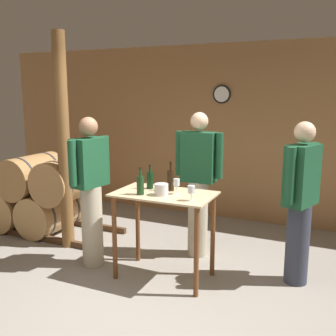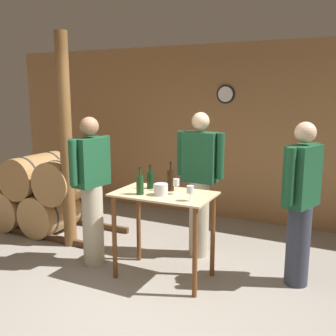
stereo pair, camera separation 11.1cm
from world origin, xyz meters
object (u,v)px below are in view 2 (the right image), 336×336
object	(u,v)px
wine_glass_near_center	(190,190)
person_visitor_bearded	(301,201)
person_visitor_with_scarf	(200,182)
wooden_post	(66,143)
wine_bottle_far_left	(150,180)
person_host	(92,189)
wine_glass_near_left	(176,183)
wine_bottle_center	(171,180)
wine_bottle_left	(140,184)
ice_bucket	(161,189)

from	to	relation	value
wine_glass_near_center	person_visitor_bearded	size ratio (longest dim) A/B	0.09
person_visitor_with_scarf	wooden_post	bearing A→B (deg)	-165.10
wine_bottle_far_left	person_host	distance (m)	0.69
wooden_post	wine_glass_near_left	bearing A→B (deg)	-8.85
wine_bottle_center	person_host	xyz separation A→B (m)	(-0.90, -0.19, -0.15)
wine_bottle_far_left	person_visitor_bearded	size ratio (longest dim) A/B	0.16
wine_bottle_far_left	wine_bottle_left	world-z (taller)	wine_bottle_left
wine_bottle_center	person_visitor_with_scarf	bearing A→B (deg)	80.15
wine_glass_near_center	person_visitor_bearded	world-z (taller)	person_visitor_bearded
wine_bottle_far_left	person_visitor_with_scarf	distance (m)	0.70
wine_bottle_center	wine_glass_near_center	bearing A→B (deg)	-39.04
ice_bucket	person_host	bearing A→B (deg)	179.02
wine_bottle_center	person_visitor_with_scarf	distance (m)	0.61
wine_bottle_center	person_host	size ratio (longest dim) A/B	0.18
person_visitor_with_scarf	person_visitor_bearded	distance (m)	1.22
wine_glass_near_center	person_host	size ratio (longest dim) A/B	0.09
wooden_post	person_visitor_with_scarf	size ratio (longest dim) A/B	1.54
wine_glass_near_center	ice_bucket	bearing A→B (deg)	168.75
wine_glass_near_left	wine_glass_near_center	bearing A→B (deg)	-37.04
wine_bottle_far_left	wooden_post	bearing A→B (deg)	172.88
wine_glass_near_left	ice_bucket	bearing A→B (deg)	-140.69
wooden_post	person_host	xyz separation A→B (m)	(0.63, -0.34, -0.44)
wine_glass_near_center	person_host	xyz separation A→B (m)	(-1.24, 0.09, -0.14)
wooden_post	ice_bucket	world-z (taller)	wooden_post
wine_bottle_center	person_visitor_bearded	world-z (taller)	person_visitor_bearded
wine_glass_near_center	person_visitor_with_scarf	distance (m)	0.90
wine_glass_near_center	wine_bottle_far_left	bearing A→B (deg)	155.43
wine_bottle_far_left	person_visitor_with_scarf	world-z (taller)	person_visitor_with_scarf
wooden_post	person_visitor_bearded	world-z (taller)	wooden_post
wine_bottle_left	person_visitor_with_scarf	world-z (taller)	person_visitor_with_scarf
person_visitor_bearded	wooden_post	bearing A→B (deg)	-176.11
wine_bottle_far_left	person_visitor_bearded	distance (m)	1.58
wine_bottle_far_left	person_visitor_with_scarf	bearing A→B (deg)	59.90
wine_bottle_left	ice_bucket	distance (m)	0.22
wine_bottle_left	person_visitor_with_scarf	distance (m)	0.93
wine_bottle_far_left	wine_glass_near_left	size ratio (longest dim) A/B	1.64
wooden_post	wine_bottle_left	xyz separation A→B (m)	(1.31, -0.43, -0.30)
wine_glass_near_center	person_visitor_bearded	bearing A→B (deg)	33.13
ice_bucket	wine_bottle_left	bearing A→B (deg)	-161.27
wine_bottle_left	wine_bottle_far_left	bearing A→B (deg)	95.60
wine_bottle_far_left	ice_bucket	size ratio (longest dim) A/B	1.88
wine_bottle_center	person_visitor_bearded	bearing A→B (deg)	14.86
wine_glass_near_left	wine_glass_near_center	distance (m)	0.29
wooden_post	wine_bottle_center	distance (m)	1.57
wine_bottle_left	wine_glass_near_left	bearing A→B (deg)	27.48
wine_bottle_far_left	wine_glass_near_center	size ratio (longest dim) A/B	1.76
wine_glass_near_center	wooden_post	bearing A→B (deg)	167.11
wine_bottle_center	ice_bucket	world-z (taller)	wine_bottle_center
person_visitor_bearded	wine_bottle_far_left	bearing A→B (deg)	-167.07
person_host	wine_glass_near_left	bearing A→B (deg)	4.93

